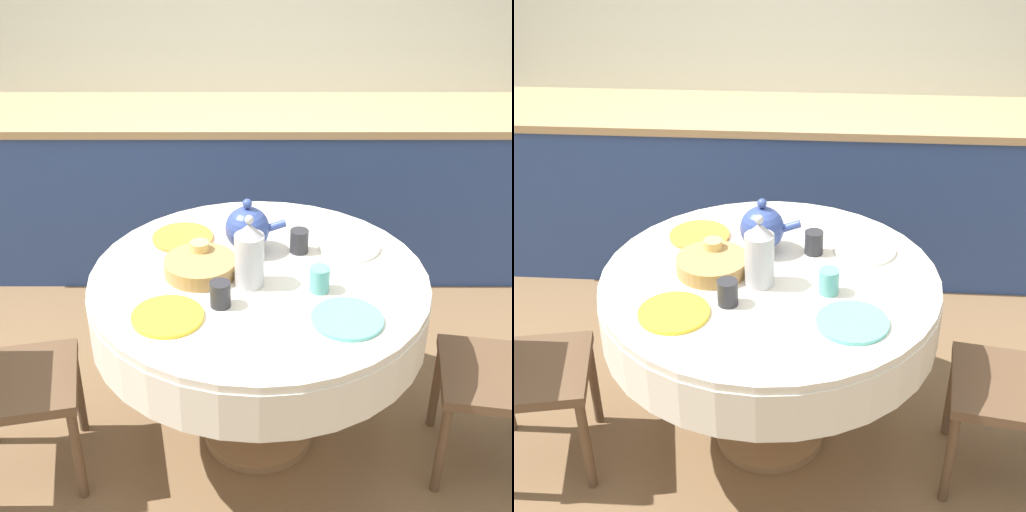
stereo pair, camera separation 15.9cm
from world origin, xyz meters
TOP-DOWN VIEW (x-y plane):
  - ground_plane at (0.00, 0.00)m, footprint 12.00×12.00m
  - wall_back at (0.00, 1.76)m, footprint 7.00×0.05m
  - kitchen_counter at (0.00, 1.42)m, footprint 3.24×0.64m
  - dining_table at (0.00, 0.00)m, footprint 1.22×1.22m
  - plate_near_left at (-0.30, -0.26)m, footprint 0.24×0.24m
  - cup_near_left at (-0.13, -0.19)m, footprint 0.07×0.07m
  - plate_near_right at (0.28, -0.28)m, footprint 0.24×0.24m
  - cup_near_right at (0.21, -0.10)m, footprint 0.07×0.07m
  - plate_far_left at (-0.29, 0.27)m, footprint 0.24×0.24m
  - cup_far_left at (-0.21, 0.08)m, footprint 0.07×0.07m
  - plate_far_right at (0.34, 0.20)m, footprint 0.24×0.24m
  - cup_far_right at (0.15, 0.17)m, footprint 0.07×0.07m
  - coffee_carafe at (-0.03, -0.06)m, footprint 0.10×0.10m
  - teapot at (-0.04, 0.18)m, footprint 0.23×0.17m
  - bread_basket at (-0.21, 0.01)m, footprint 0.26×0.26m

SIDE VIEW (x-z plane):
  - ground_plane at x=0.00m, z-range 0.00..0.00m
  - kitchen_counter at x=0.00m, z-range 0.00..0.90m
  - dining_table at x=0.00m, z-range 0.26..1.02m
  - plate_near_left at x=-0.30m, z-range 0.77..0.78m
  - plate_near_right at x=0.28m, z-range 0.77..0.78m
  - plate_far_left at x=-0.29m, z-range 0.77..0.78m
  - plate_far_right at x=0.34m, z-range 0.77..0.78m
  - bread_basket at x=-0.21m, z-range 0.77..0.82m
  - cup_near_left at x=-0.13m, z-range 0.77..0.86m
  - cup_near_right at x=0.21m, z-range 0.77..0.86m
  - cup_far_left at x=-0.21m, z-range 0.77..0.86m
  - cup_far_right at x=0.15m, z-range 0.77..0.86m
  - teapot at x=-0.04m, z-range 0.75..0.97m
  - coffee_carafe at x=-0.03m, z-range 0.75..1.02m
  - wall_back at x=0.00m, z-range 0.00..2.60m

